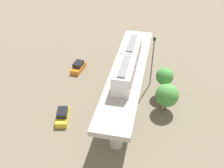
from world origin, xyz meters
TOP-DOWN VIEW (x-y plane):
  - ground_plane at (0.00, 0.00)m, footprint 120.00×120.00m
  - viaduct at (0.00, 0.00)m, footprint 5.20×28.00m
  - train at (0.00, -0.31)m, footprint 2.64×13.55m
  - parked_car_yellow at (-9.57, -5.59)m, footprint 2.65×4.49m
  - parked_car_orange at (-11.45, 8.82)m, footprint 2.35×4.40m
  - tree_near_viaduct at (5.91, 4.49)m, footprint 3.08×3.08m
  - tree_mid_lot at (6.59, 0.26)m, footprint 3.84×3.84m
  - signal_post at (3.40, 6.94)m, footprint 0.44×0.28m

SIDE VIEW (x-z plane):
  - ground_plane at x=0.00m, z-range 0.00..0.00m
  - parked_car_yellow at x=-9.57m, z-range -0.14..1.62m
  - parked_car_orange at x=-11.45m, z-range -0.14..1.62m
  - tree_mid_lot at x=6.59m, z-range 0.57..5.56m
  - tree_near_viaduct at x=5.91m, z-range 1.14..6.57m
  - signal_post at x=3.40m, z-range 0.52..10.45m
  - viaduct at x=0.00m, z-range 1.88..9.20m
  - train at x=0.00m, z-range 7.24..10.48m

